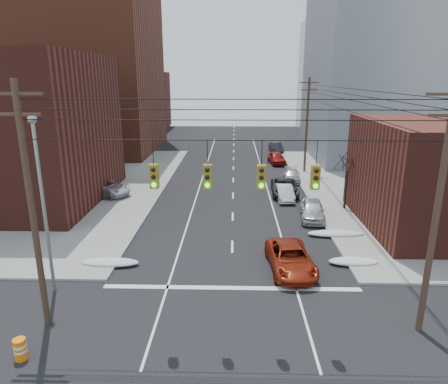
# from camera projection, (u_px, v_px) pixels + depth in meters

# --- Properties ---
(ground) EXTENTS (160.00, 160.00, 0.00)m
(ground) POSITION_uv_depth(u_px,v_px,m) (230.00, 374.00, 15.42)
(ground) COLOR black
(ground) RESTS_ON ground
(building_brick_tall) EXTENTS (24.00, 20.00, 30.00)m
(building_brick_tall) POSITION_uv_depth(u_px,v_px,m) (69.00, 48.00, 57.92)
(building_brick_tall) COLOR brown
(building_brick_tall) RESTS_ON ground
(building_brick_far) EXTENTS (22.00, 18.00, 12.00)m
(building_brick_far) POSITION_uv_depth(u_px,v_px,m) (113.00, 101.00, 85.44)
(building_brick_far) COLOR #512018
(building_brick_far) RESTS_ON ground
(building_office) EXTENTS (22.00, 20.00, 25.00)m
(building_office) POSITION_uv_depth(u_px,v_px,m) (398.00, 65.00, 53.63)
(building_office) COLOR gray
(building_office) RESTS_ON ground
(building_glass) EXTENTS (20.00, 18.00, 22.00)m
(building_glass) POSITION_uv_depth(u_px,v_px,m) (355.00, 77.00, 78.97)
(building_glass) COLOR gray
(building_glass) RESTS_ON ground
(utility_pole_left) EXTENTS (2.20, 0.28, 11.00)m
(utility_pole_left) POSITION_uv_depth(u_px,v_px,m) (31.00, 206.00, 16.90)
(utility_pole_left) COLOR #473323
(utility_pole_left) RESTS_ON ground
(utility_pole_right) EXTENTS (2.20, 0.28, 11.00)m
(utility_pole_right) POSITION_uv_depth(u_px,v_px,m) (437.00, 209.00, 16.47)
(utility_pole_right) COLOR #473323
(utility_pole_right) RESTS_ON ground
(utility_pole_far) EXTENTS (2.20, 0.28, 11.00)m
(utility_pole_far) POSITION_uv_depth(u_px,v_px,m) (307.00, 124.00, 46.24)
(utility_pole_far) COLOR #473323
(utility_pole_far) RESTS_ON ground
(traffic_signals) EXTENTS (17.00, 0.42, 2.02)m
(traffic_signals) POSITION_uv_depth(u_px,v_px,m) (234.00, 175.00, 16.27)
(traffic_signals) COLOR black
(traffic_signals) RESTS_ON ground
(street_light) EXTENTS (0.44, 0.44, 9.32)m
(street_light) POSITION_uv_depth(u_px,v_px,m) (42.00, 191.00, 19.87)
(street_light) COLOR gray
(street_light) RESTS_ON ground
(bare_tree) EXTENTS (2.09, 2.20, 4.93)m
(bare_tree) POSITION_uv_depth(u_px,v_px,m) (346.00, 184.00, 33.73)
(bare_tree) COLOR black
(bare_tree) RESTS_ON ground
(snow_nw) EXTENTS (3.50, 1.08, 0.42)m
(snow_nw) POSITION_uv_depth(u_px,v_px,m) (110.00, 262.00, 24.18)
(snow_nw) COLOR silver
(snow_nw) RESTS_ON ground
(snow_ne) EXTENTS (3.00, 1.08, 0.42)m
(snow_ne) POSITION_uv_depth(u_px,v_px,m) (353.00, 261.00, 24.29)
(snow_ne) COLOR silver
(snow_ne) RESTS_ON ground
(snow_east_far) EXTENTS (4.00, 1.08, 0.42)m
(snow_east_far) POSITION_uv_depth(u_px,v_px,m) (335.00, 234.00, 28.61)
(snow_east_far) COLOR silver
(snow_east_far) RESTS_ON ground
(red_pickup) EXTENTS (2.79, 5.44, 1.47)m
(red_pickup) POSITION_uv_depth(u_px,v_px,m) (290.00, 258.00, 23.51)
(red_pickup) COLOR maroon
(red_pickup) RESTS_ON ground
(parked_car_a) EXTENTS (2.41, 4.76, 1.55)m
(parked_car_a) POSITION_uv_depth(u_px,v_px,m) (313.00, 210.00, 31.95)
(parked_car_a) COLOR silver
(parked_car_a) RESTS_ON ground
(parked_car_b) EXTENTS (1.52, 4.11, 1.34)m
(parked_car_b) POSITION_uv_depth(u_px,v_px,m) (285.00, 193.00, 37.02)
(parked_car_b) COLOR silver
(parked_car_b) RESTS_ON ground
(parked_car_c) EXTENTS (2.65, 5.41, 1.48)m
(parked_car_c) POSITION_uv_depth(u_px,v_px,m) (285.00, 187.00, 38.61)
(parked_car_c) COLOR black
(parked_car_c) RESTS_ON ground
(parked_car_d) EXTENTS (2.17, 4.51, 1.27)m
(parked_car_d) POSITION_uv_depth(u_px,v_px,m) (292.00, 176.00, 43.56)
(parked_car_d) COLOR #A9AAAE
(parked_car_d) RESTS_ON ground
(parked_car_e) EXTENTS (2.37, 4.77, 1.56)m
(parked_car_e) POSITION_uv_depth(u_px,v_px,m) (277.00, 158.00, 52.27)
(parked_car_e) COLOR maroon
(parked_car_e) RESTS_ON ground
(parked_car_f) EXTENTS (2.00, 4.57, 1.46)m
(parked_car_f) POSITION_uv_depth(u_px,v_px,m) (276.00, 147.00, 60.42)
(parked_car_f) COLOR black
(parked_car_f) RESTS_ON ground
(lot_car_a) EXTENTS (4.13, 2.62, 1.28)m
(lot_car_a) POSITION_uv_depth(u_px,v_px,m) (45.00, 205.00, 33.16)
(lot_car_a) COLOR white
(lot_car_a) RESTS_ON sidewalk_nw
(lot_car_b) EXTENTS (5.90, 4.32, 1.49)m
(lot_car_b) POSITION_uv_depth(u_px,v_px,m) (104.00, 188.00, 37.91)
(lot_car_b) COLOR silver
(lot_car_b) RESTS_ON sidewalk_nw
(lot_car_c) EXTENTS (4.86, 3.12, 1.31)m
(lot_car_c) POSITION_uv_depth(u_px,v_px,m) (48.00, 199.00, 34.77)
(lot_car_c) COLOR black
(lot_car_c) RESTS_ON sidewalk_nw
(lot_car_d) EXTENTS (4.16, 2.68, 1.32)m
(lot_car_d) POSITION_uv_depth(u_px,v_px,m) (67.00, 176.00, 42.80)
(lot_car_d) COLOR #A3A3A7
(lot_car_d) RESTS_ON sidewalk_nw
(construction_barrel) EXTENTS (0.65, 0.65, 0.92)m
(construction_barrel) POSITION_uv_depth(u_px,v_px,m) (20.00, 349.00, 16.10)
(construction_barrel) COLOR orange
(construction_barrel) RESTS_ON ground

